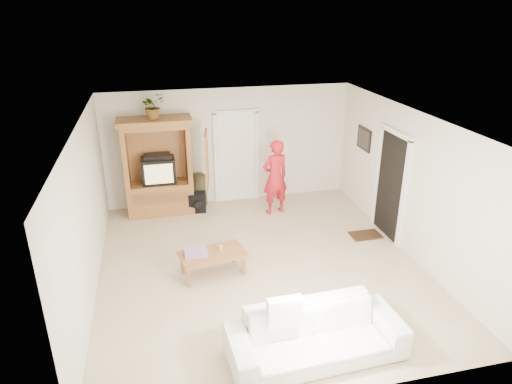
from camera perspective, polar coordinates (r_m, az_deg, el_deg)
floor at (r=8.15m, az=0.54°, el=-9.12°), size 6.00×6.00×0.00m
ceiling at (r=7.13m, az=0.62°, el=8.93°), size 6.00×6.00×0.00m
wall_back at (r=10.31m, az=-3.37°, el=5.76°), size 5.50×0.00×5.50m
wall_front at (r=5.06m, az=8.85°, el=-13.94°), size 5.50×0.00×5.50m
wall_left at (r=7.45m, az=-20.47°, el=-2.56°), size 0.00×6.00×6.00m
wall_right at (r=8.58m, az=18.74°, el=0.99°), size 0.00×6.00×6.00m
armoire at (r=9.98m, az=-11.93°, el=2.35°), size 1.82×1.14×2.10m
door_back at (r=10.39m, az=-2.49°, el=4.29°), size 0.85×0.05×2.04m
doorway_right at (r=9.14m, az=16.50°, el=0.70°), size 0.05×0.90×2.04m
framed_picture at (r=10.04m, az=13.36°, el=6.50°), size 0.03×0.60×0.48m
doormat at (r=9.36m, az=13.53°, el=-5.25°), size 0.60×0.40×0.02m
plant at (r=9.56m, az=-12.77°, el=10.45°), size 0.62×0.61×0.52m
man at (r=9.78m, az=2.41°, el=1.88°), size 0.68×0.54×1.65m
sofa at (r=6.20m, az=7.51°, el=-17.29°), size 2.32×1.00×0.67m
coffee_table at (r=7.78m, az=-5.45°, el=-7.90°), size 1.17×0.77×0.40m
towel at (r=7.71m, az=-7.52°, el=-7.52°), size 0.38×0.28×0.08m
candle at (r=7.78m, az=-4.45°, el=-6.96°), size 0.08×0.08×0.10m
backpack_black at (r=10.07m, az=-7.37°, el=-1.34°), size 0.38×0.24×0.46m
backpack_olive at (r=10.39m, az=-7.45°, el=0.26°), size 0.45×0.39×0.73m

